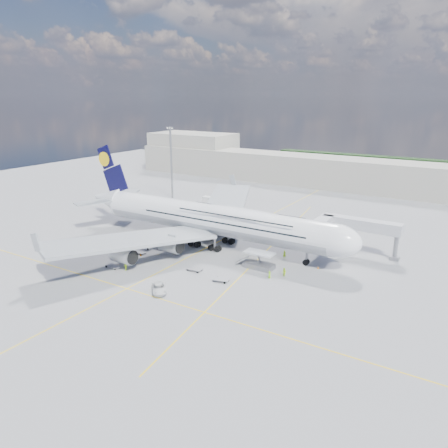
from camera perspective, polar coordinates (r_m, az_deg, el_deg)
The scene contains 32 objects.
ground at distance 101.67m, azimuth -4.72°, elevation -4.35°, with size 300.00×300.00×0.00m, color gray.
taxi_line_main at distance 101.66m, azimuth -4.72°, elevation -4.35°, with size 0.25×220.00×0.01m, color yellow.
taxi_line_cross at distance 87.72m, azimuth -12.56°, elevation -8.24°, with size 120.00×0.25×0.01m, color yellow.
taxi_line_diag at distance 102.75m, azimuth 4.94°, elevation -4.12°, with size 0.25×100.00×0.01m, color yellow.
airliner at distance 107.13m, azimuth -1.53°, elevation 0.67°, with size 77.26×79.15×23.71m.
jet_bridge at distance 104.90m, azimuth 15.49°, elevation -0.30°, with size 18.80×12.10×8.50m.
cargo_loader at distance 95.20m, azimuth 4.52°, elevation -5.03°, with size 8.53×3.20×3.67m.
light_mast at distance 156.76m, azimuth -6.90°, elevation 8.03°, with size 3.00×0.70×25.50m.
terminal at distance 182.78m, azimuth 13.27°, elevation 6.64°, with size 180.00×16.00×12.00m, color #B2AD9E.
hangar at distance 218.72m, azimuth -4.04°, elevation 9.41°, with size 40.00×22.00×18.00m, color #B2AD9E.
tree_line at distance 219.08m, azimuth 27.16°, elevation 6.32°, with size 160.00×6.00×8.00m, color #193814.
dolly_row_a at distance 109.12m, azimuth -15.86°, elevation -2.97°, with size 2.84×1.90×1.66m.
dolly_row_b at distance 105.41m, azimuth -10.90°, elevation -3.66°, with size 2.72×1.60×0.38m.
dolly_row_c at distance 98.28m, azimuth -14.34°, elevation -5.37°, with size 3.42×2.23×0.47m.
dolly_back at distance 113.25m, azimuth -9.69°, elevation -2.16°, with size 2.57×1.40×0.37m.
dolly_nose_far at distance 88.67m, azimuth -0.42°, elevation -7.28°, with size 3.56×2.45×0.48m.
dolly_nose_near at distance 93.89m, azimuth -3.88°, elevation -5.91°, with size 3.35×1.94×0.48m.
baggage_tug at distance 108.23m, azimuth -10.08°, elevation -2.84°, with size 2.58×1.24×1.61m.
catering_truck_inner at distance 124.72m, azimuth 1.62°, elevation 0.56°, with size 6.84×4.04×3.82m.
catering_truck_outer at distance 145.08m, azimuth -1.75°, elevation 2.80°, with size 6.03×2.40×3.58m.
service_van at distance 84.92m, azimuth -8.50°, elevation -8.31°, with size 2.51×5.45×1.51m, color white.
crew_nose at distance 101.20m, azimuth 7.91°, elevation -3.96°, with size 0.72×0.47×1.98m, color #A0DB17.
crew_loader at distance 91.40m, azimuth 7.86°, elevation -6.28°, with size 0.94×0.73×1.92m, color #C5F519.
crew_wing at distance 99.68m, azimuth -11.86°, elevation -4.62°, with size 0.93×0.39×1.58m, color #E6F91A.
crew_van at distance 90.44m, azimuth 5.97°, elevation -6.60°, with size 0.75×0.48×1.52m, color #8CDA17.
crew_tug at distance 96.02m, azimuth -12.77°, elevation -5.41°, with size 1.22×0.70×1.89m, color #BBF71A.
cone_nose at distance 96.94m, azimuth 12.18°, elevation -5.60°, with size 0.41×0.41×0.52m.
cone_wing_left_inner at distance 130.60m, azimuth -0.62°, elevation 0.61°, with size 0.44×0.44×0.57m.
cone_wing_left_outer at distance 139.76m, azimuth 2.74°, elevation 1.67°, with size 0.45×0.45×0.58m.
cone_wing_right_inner at distance 103.95m, azimuth -10.84°, elevation -3.95°, with size 0.47×0.47×0.60m.
cone_wing_right_outer at distance 107.35m, azimuth -16.81°, elevation -3.71°, with size 0.50×0.50×0.63m.
cone_tail at distance 137.21m, azimuth -12.93°, elevation 0.96°, with size 0.41×0.41×0.53m.
Camera 1 is at (56.92, -76.03, 36.27)m, focal length 35.00 mm.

